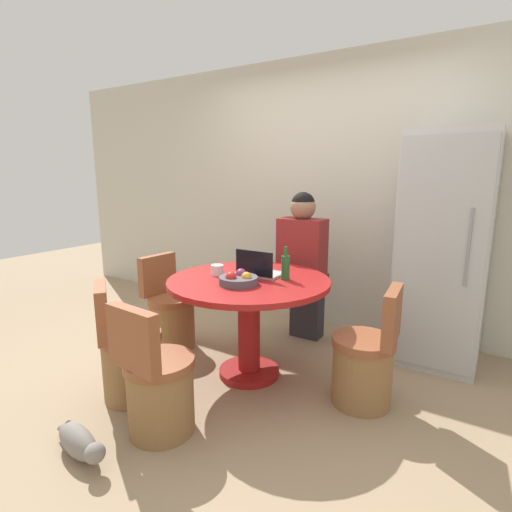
{
  "coord_description": "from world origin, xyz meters",
  "views": [
    {
      "loc": [
        1.52,
        -2.18,
        1.5
      ],
      "look_at": [
        -0.0,
        0.25,
        0.9
      ],
      "focal_mm": 28.0,
      "sensor_mm": 36.0,
      "label": 1
    }
  ],
  "objects_px": {
    "chair_right_side": "(365,364)",
    "person_seated": "(304,260)",
    "chair_near_left_corner": "(129,359)",
    "fruit_bowl": "(238,279)",
    "dining_table": "(249,303)",
    "cat": "(79,442)",
    "chair_left_side": "(171,316)",
    "laptop": "(259,270)",
    "refrigerator": "(444,251)",
    "chair_near_camera": "(158,389)",
    "bottle": "(286,267)"
  },
  "relations": [
    {
      "from": "dining_table",
      "to": "chair_right_side",
      "type": "xyz_separation_m",
      "value": [
        0.86,
        0.08,
        -0.29
      ]
    },
    {
      "from": "cat",
      "to": "laptop",
      "type": "bearing_deg",
      "value": 87.17
    },
    {
      "from": "dining_table",
      "to": "chair_near_camera",
      "type": "height_order",
      "value": "chair_near_camera"
    },
    {
      "from": "bottle",
      "to": "dining_table",
      "type": "bearing_deg",
      "value": -152.61
    },
    {
      "from": "chair_right_side",
      "to": "bottle",
      "type": "relative_size",
      "value": 3.38
    },
    {
      "from": "refrigerator",
      "to": "chair_right_side",
      "type": "bearing_deg",
      "value": -106.99
    },
    {
      "from": "chair_left_side",
      "to": "bottle",
      "type": "relative_size",
      "value": 3.38
    },
    {
      "from": "person_seated",
      "to": "laptop",
      "type": "relative_size",
      "value": 4.35
    },
    {
      "from": "refrigerator",
      "to": "person_seated",
      "type": "distance_m",
      "value": 1.13
    },
    {
      "from": "laptop",
      "to": "dining_table",
      "type": "bearing_deg",
      "value": 80.6
    },
    {
      "from": "chair_right_side",
      "to": "person_seated",
      "type": "relative_size",
      "value": 0.6
    },
    {
      "from": "chair_near_left_corner",
      "to": "chair_left_side",
      "type": "distance_m",
      "value": 0.82
    },
    {
      "from": "chair_right_side",
      "to": "person_seated",
      "type": "distance_m",
      "value": 1.18
    },
    {
      "from": "refrigerator",
      "to": "chair_left_side",
      "type": "height_order",
      "value": "refrigerator"
    },
    {
      "from": "chair_near_camera",
      "to": "chair_right_side",
      "type": "bearing_deg",
      "value": -129.8
    },
    {
      "from": "fruit_bowl",
      "to": "person_seated",
      "type": "bearing_deg",
      "value": 88.18
    },
    {
      "from": "chair_right_side",
      "to": "laptop",
      "type": "relative_size",
      "value": 2.61
    },
    {
      "from": "refrigerator",
      "to": "chair_left_side",
      "type": "relative_size",
      "value": 2.25
    },
    {
      "from": "chair_near_left_corner",
      "to": "laptop",
      "type": "relative_size",
      "value": 2.61
    },
    {
      "from": "cat",
      "to": "chair_right_side",
      "type": "bearing_deg",
      "value": 58.97
    },
    {
      "from": "refrigerator",
      "to": "cat",
      "type": "height_order",
      "value": "refrigerator"
    },
    {
      "from": "fruit_bowl",
      "to": "refrigerator",
      "type": "bearing_deg",
      "value": 46.95
    },
    {
      "from": "bottle",
      "to": "person_seated",
      "type": "bearing_deg",
      "value": 104.67
    },
    {
      "from": "dining_table",
      "to": "cat",
      "type": "distance_m",
      "value": 1.36
    },
    {
      "from": "refrigerator",
      "to": "laptop",
      "type": "height_order",
      "value": "refrigerator"
    },
    {
      "from": "laptop",
      "to": "bottle",
      "type": "distance_m",
      "value": 0.22
    },
    {
      "from": "refrigerator",
      "to": "chair_near_left_corner",
      "type": "distance_m",
      "value": 2.48
    },
    {
      "from": "refrigerator",
      "to": "chair_right_side",
      "type": "relative_size",
      "value": 2.25
    },
    {
      "from": "refrigerator",
      "to": "chair_near_camera",
      "type": "distance_m",
      "value": 2.34
    },
    {
      "from": "dining_table",
      "to": "laptop",
      "type": "bearing_deg",
      "value": 80.6
    },
    {
      "from": "refrigerator",
      "to": "dining_table",
      "type": "relative_size",
      "value": 1.55
    },
    {
      "from": "chair_left_side",
      "to": "cat",
      "type": "relative_size",
      "value": 1.66
    },
    {
      "from": "fruit_bowl",
      "to": "bottle",
      "type": "height_order",
      "value": "bottle"
    },
    {
      "from": "chair_near_left_corner",
      "to": "person_seated",
      "type": "relative_size",
      "value": 0.6
    },
    {
      "from": "chair_near_camera",
      "to": "laptop",
      "type": "xyz_separation_m",
      "value": [
        0.09,
        0.97,
        0.52
      ]
    },
    {
      "from": "person_seated",
      "to": "chair_right_side",
      "type": "bearing_deg",
      "value": 137.73
    },
    {
      "from": "chair_near_left_corner",
      "to": "bottle",
      "type": "distance_m",
      "value": 1.24
    },
    {
      "from": "chair_left_side",
      "to": "cat",
      "type": "distance_m",
      "value": 1.43
    },
    {
      "from": "cat",
      "to": "chair_left_side",
      "type": "bearing_deg",
      "value": 123.55
    },
    {
      "from": "chair_near_left_corner",
      "to": "laptop",
      "type": "distance_m",
      "value": 1.09
    },
    {
      "from": "chair_near_camera",
      "to": "bottle",
      "type": "bearing_deg",
      "value": -102.6
    },
    {
      "from": "laptop",
      "to": "bottle",
      "type": "height_order",
      "value": "bottle"
    },
    {
      "from": "dining_table",
      "to": "bottle",
      "type": "height_order",
      "value": "bottle"
    },
    {
      "from": "chair_near_left_corner",
      "to": "cat",
      "type": "bearing_deg",
      "value": 150.09
    },
    {
      "from": "chair_left_side",
      "to": "dining_table",
      "type": "bearing_deg",
      "value": -90.0
    },
    {
      "from": "chair_left_side",
      "to": "chair_near_camera",
      "type": "height_order",
      "value": "same"
    },
    {
      "from": "chair_near_left_corner",
      "to": "cat",
      "type": "relative_size",
      "value": 1.66
    },
    {
      "from": "person_seated",
      "to": "bottle",
      "type": "xyz_separation_m",
      "value": [
        0.18,
        -0.69,
        0.1
      ]
    },
    {
      "from": "chair_near_left_corner",
      "to": "fruit_bowl",
      "type": "bearing_deg",
      "value": -99.1
    },
    {
      "from": "refrigerator",
      "to": "chair_right_side",
      "type": "xyz_separation_m",
      "value": [
        -0.29,
        -0.96,
        -0.63
      ]
    }
  ]
}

